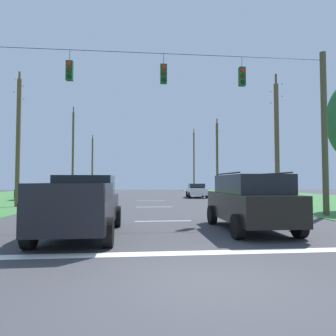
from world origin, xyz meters
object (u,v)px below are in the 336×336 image
at_px(utility_pole_mid_right, 277,141).
at_px(utility_pole_far_left, 18,139).
at_px(utility_pole_far_right, 217,157).
at_px(utility_pole_distant_right, 73,152).
at_px(utility_pole_near_left, 194,161).
at_px(utility_pole_distant_left, 92,164).
at_px(distant_car_oncoming, 32,191).
at_px(distant_car_far_parked, 196,190).
at_px(suv_black, 250,201).
at_px(distant_car_crossing_white, 250,193).
at_px(overhead_signal_span, 162,123).
at_px(pickup_truck, 82,205).

relative_size(utility_pole_mid_right, utility_pole_far_left, 1.04).
relative_size(utility_pole_far_right, utility_pole_distant_right, 0.88).
height_order(utility_pole_far_right, utility_pole_near_left, utility_pole_near_left).
xyz_separation_m(utility_pole_far_right, utility_pole_distant_left, (-18.51, 17.13, -0.00)).
xyz_separation_m(distant_car_oncoming, utility_pole_far_left, (2.07, -8.91, 3.91)).
bearing_deg(utility_pole_distant_right, distant_car_far_parked, -24.49).
bearing_deg(utility_pole_far_left, suv_black, -42.09).
height_order(suv_black, utility_pole_far_left, utility_pole_far_left).
bearing_deg(utility_pole_distant_left, distant_car_oncoming, -94.57).
height_order(distant_car_crossing_white, distant_car_oncoming, same).
relative_size(distant_car_crossing_white, utility_pole_distant_left, 0.42).
bearing_deg(suv_black, utility_pole_distant_left, 105.44).
bearing_deg(distant_car_far_parked, utility_pole_far_right, 56.29).
height_order(overhead_signal_span, distant_car_far_parked, overhead_signal_span).
bearing_deg(utility_pole_mid_right, distant_car_crossing_white, 115.85).
height_order(utility_pole_mid_right, utility_pole_distant_left, utility_pole_distant_left).
bearing_deg(utility_pole_distant_right, utility_pole_distant_left, 90.15).
bearing_deg(pickup_truck, distant_car_oncoming, 112.75).
distance_m(utility_pole_mid_right, utility_pole_distant_left, 38.84).
xyz_separation_m(distant_car_crossing_white, utility_pole_far_left, (-17.25, -2.08, 3.91)).
bearing_deg(utility_pole_mid_right, utility_pole_distant_right, 135.97).
relative_size(pickup_truck, utility_pole_distant_left, 0.53).
xyz_separation_m(suv_black, distant_car_far_parked, (2.26, 21.93, -0.27)).
distance_m(overhead_signal_span, utility_pole_far_left, 11.81).
relative_size(distant_car_far_parked, utility_pole_distant_right, 0.39).
bearing_deg(pickup_truck, utility_pole_far_left, 119.39).
xyz_separation_m(pickup_truck, distant_car_far_parked, (8.05, 22.38, -0.18)).
relative_size(overhead_signal_span, utility_pole_distant_left, 1.67).
relative_size(distant_car_oncoming, distant_car_far_parked, 0.99).
distance_m(utility_pole_near_left, utility_pole_distant_right, 24.51).
bearing_deg(utility_pole_near_left, pickup_truck, -104.85).
distance_m(distant_car_oncoming, utility_pole_far_left, 9.95).
height_order(suv_black, distant_car_oncoming, suv_black).
height_order(pickup_truck, utility_pole_distant_right, utility_pole_distant_right).
height_order(pickup_truck, distant_car_oncoming, pickup_truck).
height_order(distant_car_crossing_white, utility_pole_far_left, utility_pole_far_left).
xyz_separation_m(distant_car_crossing_white, distant_car_oncoming, (-19.32, 6.83, 0.00)).
height_order(overhead_signal_span, distant_car_crossing_white, overhead_signal_span).
bearing_deg(utility_pole_mid_right, utility_pole_distant_left, 118.50).
xyz_separation_m(suv_black, utility_pole_distant_right, (-12.34, 28.58, 4.43)).
bearing_deg(utility_pole_near_left, distant_car_far_parked, -99.76).
bearing_deg(distant_car_oncoming, utility_pole_near_left, 50.18).
bearing_deg(utility_pole_far_left, utility_pole_far_right, 42.04).
height_order(utility_pole_far_right, utility_pole_distant_left, utility_pole_distant_left).
height_order(suv_black, distant_car_far_parked, suv_black).
relative_size(distant_car_oncoming, utility_pole_far_right, 0.44).
height_order(utility_pole_mid_right, utility_pole_far_left, utility_pole_mid_right).
relative_size(pickup_truck, distant_car_oncoming, 1.23).
distance_m(distant_car_crossing_white, distant_car_far_parked, 9.15).
distance_m(utility_pole_mid_right, utility_pole_distant_right, 25.72).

